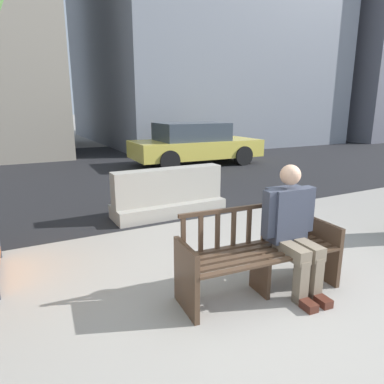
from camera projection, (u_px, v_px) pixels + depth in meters
name	position (u px, v px, depth m)	size (l,w,h in m)	color
ground_plane	(266.00, 308.00, 3.28)	(200.00, 200.00, 0.00)	gray
street_asphalt	(86.00, 169.00, 10.76)	(120.00, 12.00, 0.01)	black
street_bench	(259.00, 256.00, 3.49)	(1.72, 0.65, 0.88)	#473323
seated_person	(292.00, 226.00, 3.50)	(0.59, 0.74, 1.31)	#383D4C
jersey_barrier_centre	(169.00, 196.00, 6.08)	(2.01, 0.71, 0.84)	#9E998E
car_taxi_near	(194.00, 144.00, 11.46)	(4.33, 2.09, 1.39)	#DBC64C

